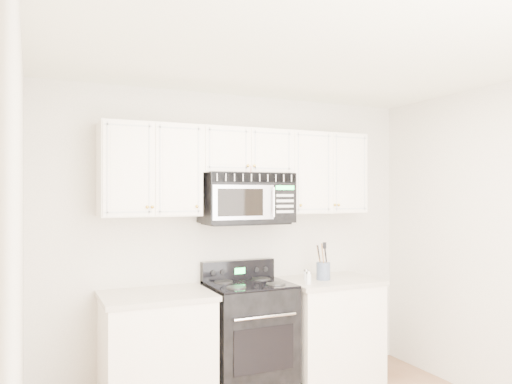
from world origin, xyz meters
TOP-DOWN VIEW (x-y plane):
  - room at (0.00, 0.00)m, footprint 3.51×3.51m
  - base_cabinet_left at (-0.80, 1.44)m, footprint 0.86×0.65m
  - base_cabinet_right at (0.80, 1.44)m, footprint 0.86×0.65m
  - range at (0.01, 1.46)m, footprint 0.69×0.63m
  - upper_cabinets at (-0.00, 1.58)m, footprint 2.44×0.37m
  - microwave at (0.02, 1.55)m, footprint 0.79×0.44m
  - utensil_crock at (0.72, 1.42)m, footprint 0.13×0.13m
  - shaker_salt at (0.56, 1.44)m, footprint 0.04×0.04m
  - shaker_pepper at (0.49, 1.27)m, footprint 0.05×0.05m

SIDE VIEW (x-z plane):
  - base_cabinet_left at x=-0.80m, z-range -0.03..0.89m
  - base_cabinet_right at x=0.80m, z-range -0.03..0.89m
  - range at x=0.01m, z-range -0.07..1.03m
  - shaker_salt at x=0.56m, z-range 0.92..1.02m
  - shaker_pepper at x=0.49m, z-range 0.92..1.03m
  - utensil_crock at x=0.72m, z-range 0.84..1.17m
  - room at x=0.00m, z-range 0.00..2.60m
  - microwave at x=0.02m, z-range 1.45..1.88m
  - upper_cabinets at x=0.00m, z-range 1.56..2.31m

